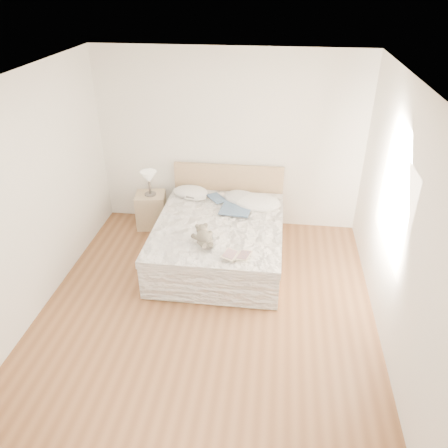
{
  "coord_description": "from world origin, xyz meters",
  "views": [
    {
      "loc": [
        0.72,
        -3.98,
        3.58
      ],
      "look_at": [
        0.08,
        1.05,
        0.62
      ],
      "focal_mm": 35.0,
      "sensor_mm": 36.0,
      "label": 1
    }
  ],
  "objects": [
    {
      "name": "wall_right",
      "position": [
        2.0,
        0.0,
        1.35
      ],
      "size": [
        0.02,
        4.5,
        2.7
      ],
      "primitive_type": "cube",
      "color": "white",
      "rests_on": "ground"
    },
    {
      "name": "pillow_right",
      "position": [
        0.49,
        1.69,
        0.64
      ],
      "size": [
        0.69,
        0.5,
        0.2
      ],
      "primitive_type": "ellipsoid",
      "rotation": [
        0.0,
        0.0,
        -0.05
      ],
      "color": "white",
      "rests_on": "bed"
    },
    {
      "name": "wall_back",
      "position": [
        0.0,
        2.25,
        1.35
      ],
      "size": [
        4.0,
        0.02,
        2.7
      ],
      "primitive_type": "cube",
      "color": "white",
      "rests_on": "ground"
    },
    {
      "name": "table_lamp",
      "position": [
        -1.19,
        1.9,
        0.84
      ],
      "size": [
        0.25,
        0.25,
        0.39
      ],
      "color": "#4F4944",
      "rests_on": "nightstand"
    },
    {
      "name": "photo_book",
      "position": [
        -0.45,
        1.79,
        0.63
      ],
      "size": [
        0.36,
        0.27,
        0.03
      ],
      "primitive_type": "cube",
      "rotation": [
        0.0,
        0.0,
        0.13
      ],
      "color": "white",
      "rests_on": "bed"
    },
    {
      "name": "floor",
      "position": [
        0.0,
        0.0,
        0.0
      ],
      "size": [
        4.0,
        4.5,
        0.0
      ],
      "primitive_type": "cube",
      "color": "brown",
      "rests_on": "ground"
    },
    {
      "name": "pillow_middle",
      "position": [
        0.25,
        1.8,
        0.64
      ],
      "size": [
        0.71,
        0.63,
        0.18
      ],
      "primitive_type": "ellipsoid",
      "rotation": [
        0.0,
        0.0,
        -0.46
      ],
      "color": "silver",
      "rests_on": "bed"
    },
    {
      "name": "nightstand",
      "position": [
        -1.2,
        1.92,
        0.28
      ],
      "size": [
        0.51,
        0.47,
        0.56
      ],
      "primitive_type": "cube",
      "rotation": [
        0.0,
        0.0,
        0.16
      ],
      "color": "tan",
      "rests_on": "floor"
    },
    {
      "name": "ceiling",
      "position": [
        0.0,
        0.0,
        2.7
      ],
      "size": [
        4.0,
        4.5,
        0.0
      ],
      "primitive_type": "cube",
      "color": "white",
      "rests_on": "ground"
    },
    {
      "name": "wall_left",
      "position": [
        -2.0,
        0.0,
        1.35
      ],
      "size": [
        0.02,
        4.5,
        2.7
      ],
      "primitive_type": "cube",
      "color": "white",
      "rests_on": "ground"
    },
    {
      "name": "pillow_left",
      "position": [
        -0.55,
        1.92,
        0.64
      ],
      "size": [
        0.59,
        0.45,
        0.16
      ],
      "primitive_type": "ellipsoid",
      "rotation": [
        0.0,
        0.0,
        -0.13
      ],
      "color": "white",
      "rests_on": "bed"
    },
    {
      "name": "blouse",
      "position": [
        0.21,
        1.58,
        0.63
      ],
      "size": [
        0.75,
        0.79,
        0.03
      ],
      "primitive_type": null,
      "rotation": [
        0.0,
        0.0,
        -0.12
      ],
      "color": "#334C6C",
      "rests_on": "bed"
    },
    {
      "name": "teddy_bear",
      "position": [
        -0.11,
        0.53,
        0.65
      ],
      "size": [
        0.37,
        0.41,
        0.18
      ],
      "primitive_type": null,
      "rotation": [
        0.0,
        0.0,
        0.44
      ],
      "color": "#696251",
      "rests_on": "bed"
    },
    {
      "name": "window",
      "position": [
        1.99,
        0.3,
        1.45
      ],
      "size": [
        0.02,
        1.3,
        1.1
      ],
      "primitive_type": "cube",
      "color": "white",
      "rests_on": "wall_right"
    },
    {
      "name": "bed",
      "position": [
        0.0,
        1.19,
        0.31
      ],
      "size": [
        1.72,
        2.14,
        1.0
      ],
      "color": "tan",
      "rests_on": "floor"
    },
    {
      "name": "wall_front",
      "position": [
        0.0,
        -2.25,
        1.35
      ],
      "size": [
        4.0,
        0.02,
        2.7
      ],
      "primitive_type": "cube",
      "color": "white",
      "rests_on": "ground"
    },
    {
      "name": "childrens_book",
      "position": [
        0.33,
        0.31,
        0.63
      ],
      "size": [
        0.38,
        0.31,
        0.02
      ],
      "primitive_type": "cube",
      "rotation": [
        0.0,
        0.0,
        -0.27
      ],
      "color": "beige",
      "rests_on": "bed"
    }
  ]
}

